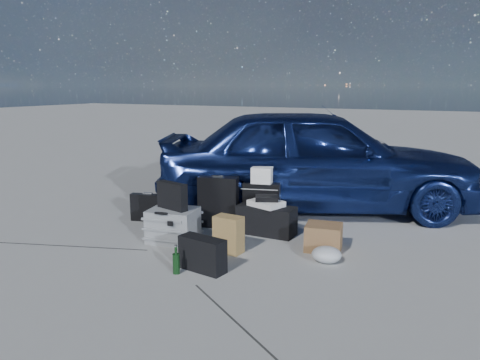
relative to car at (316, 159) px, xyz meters
name	(u,v)px	position (x,y,z in m)	size (l,w,h in m)	color
ground	(214,253)	(-0.40, -2.10, -0.71)	(60.00, 60.00, 0.00)	#A2A39E
car	(316,159)	(0.00, 0.00, 0.00)	(1.67, 4.14, 1.41)	navy
pelican_case	(173,225)	(-0.98, -1.96, -0.53)	(0.50, 0.41, 0.36)	gray
laptop_bag	(172,196)	(-0.99, -1.96, -0.20)	(0.39, 0.10, 0.29)	black
briefcase	(148,208)	(-1.70, -1.45, -0.53)	(0.44, 0.10, 0.34)	black
suitcase_left	(218,202)	(-0.80, -1.28, -0.40)	(0.47, 0.17, 0.61)	black
suitcase_right	(262,205)	(-0.35, -1.02, -0.44)	(0.44, 0.16, 0.53)	black
white_carton	(262,175)	(-0.34, -1.02, -0.08)	(0.24, 0.19, 0.19)	white
duffel_bag	(266,220)	(-0.17, -1.28, -0.54)	(0.65, 0.28, 0.33)	black
flat_box_white	(266,203)	(-0.18, -1.28, -0.35)	(0.36, 0.27, 0.06)	white
flat_box_black	(267,198)	(-0.17, -1.27, -0.29)	(0.26, 0.18, 0.05)	black
kraft_bag	(229,234)	(-0.28, -2.00, -0.52)	(0.28, 0.17, 0.38)	#A68348
cardboard_box	(324,237)	(0.57, -1.51, -0.57)	(0.36, 0.32, 0.27)	#926140
plastic_bag	(327,255)	(0.69, -1.83, -0.63)	(0.29, 0.24, 0.16)	#BBBEC2
messenger_bag	(202,254)	(-0.27, -2.53, -0.55)	(0.45, 0.17, 0.31)	black
green_bottle	(176,260)	(-0.45, -2.70, -0.58)	(0.06, 0.06, 0.26)	black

